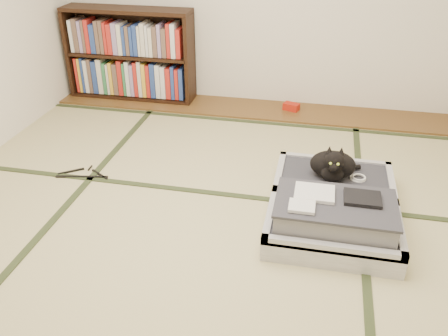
# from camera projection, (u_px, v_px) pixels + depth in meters

# --- Properties ---
(floor) EXTENTS (4.50, 4.50, 0.00)m
(floor) POSITION_uv_depth(u_px,v_px,m) (205.00, 227.00, 3.07)
(floor) COLOR tan
(floor) RESTS_ON ground
(wood_strip) EXTENTS (4.00, 0.50, 0.02)m
(wood_strip) POSITION_uv_depth(u_px,v_px,m) (253.00, 109.00, 4.77)
(wood_strip) COLOR brown
(wood_strip) RESTS_ON ground
(red_item) EXTENTS (0.17, 0.14, 0.07)m
(red_item) POSITION_uv_depth(u_px,v_px,m) (291.00, 107.00, 4.70)
(red_item) COLOR #AC1C0D
(red_item) RESTS_ON wood_strip
(tatami_borders) EXTENTS (4.00, 4.50, 0.01)m
(tatami_borders) POSITION_uv_depth(u_px,v_px,m) (221.00, 187.00, 3.49)
(tatami_borders) COLOR #2D381E
(tatami_borders) RESTS_ON ground
(bookcase) EXTENTS (1.30, 0.30, 0.92)m
(bookcase) POSITION_uv_depth(u_px,v_px,m) (130.00, 56.00, 4.84)
(bookcase) COLOR black
(bookcase) RESTS_ON wood_strip
(suitcase) EXTENTS (0.81, 1.08, 0.32)m
(suitcase) POSITION_uv_depth(u_px,v_px,m) (333.00, 207.00, 3.07)
(suitcase) COLOR silver
(suitcase) RESTS_ON floor
(cat) EXTENTS (0.36, 0.36, 0.29)m
(cat) POSITION_uv_depth(u_px,v_px,m) (333.00, 165.00, 3.24)
(cat) COLOR black
(cat) RESTS_ON suitcase
(cable_coil) EXTENTS (0.11, 0.11, 0.03)m
(cable_coil) POSITION_uv_depth(u_px,v_px,m) (358.00, 178.00, 3.28)
(cable_coil) COLOR white
(cable_coil) RESTS_ON suitcase
(hanger) EXTENTS (0.41, 0.22, 0.01)m
(hanger) POSITION_uv_depth(u_px,v_px,m) (84.00, 175.00, 3.64)
(hanger) COLOR black
(hanger) RESTS_ON floor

